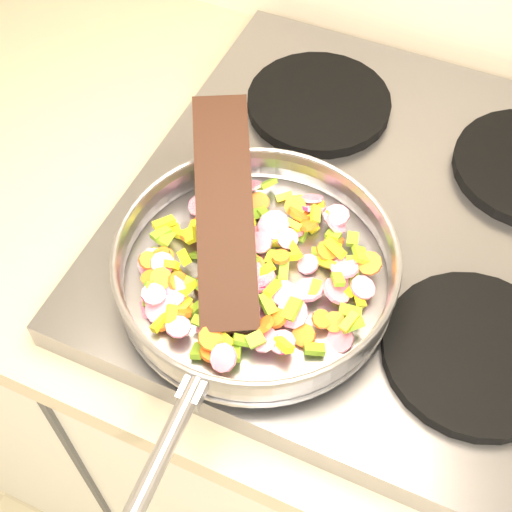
% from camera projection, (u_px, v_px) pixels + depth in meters
% --- Properties ---
extents(cooktop, '(0.60, 0.60, 0.04)m').
position_uv_depth(cooktop, '(383.00, 226.00, 0.86)').
color(cooktop, '#939399').
rests_on(cooktop, counter_top).
extents(grate_fl, '(0.19, 0.19, 0.02)m').
position_uv_depth(grate_fl, '(228.00, 261.00, 0.79)').
color(grate_fl, black).
rests_on(grate_fl, cooktop).
extents(grate_fr, '(0.19, 0.19, 0.02)m').
position_uv_depth(grate_fr, '(475.00, 353.00, 0.73)').
color(grate_fr, black).
rests_on(grate_fr, cooktop).
extents(grate_bl, '(0.19, 0.19, 0.02)m').
position_uv_depth(grate_bl, '(319.00, 103.00, 0.94)').
color(grate_bl, black).
rests_on(grate_bl, cooktop).
extents(saute_pan, '(0.33, 0.50, 0.05)m').
position_uv_depth(saute_pan, '(255.00, 267.00, 0.74)').
color(saute_pan, '#9E9EA5').
rests_on(saute_pan, grate_fl).
extents(vegetable_heap, '(0.26, 0.26, 0.05)m').
position_uv_depth(vegetable_heap, '(252.00, 269.00, 0.75)').
color(vegetable_heap, yellow).
rests_on(vegetable_heap, saute_pan).
extents(wooden_spatula, '(0.17, 0.26, 0.09)m').
position_uv_depth(wooden_spatula, '(225.00, 209.00, 0.75)').
color(wooden_spatula, black).
rests_on(wooden_spatula, saute_pan).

